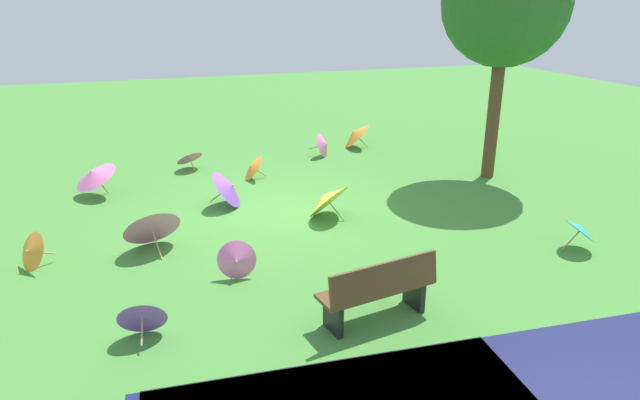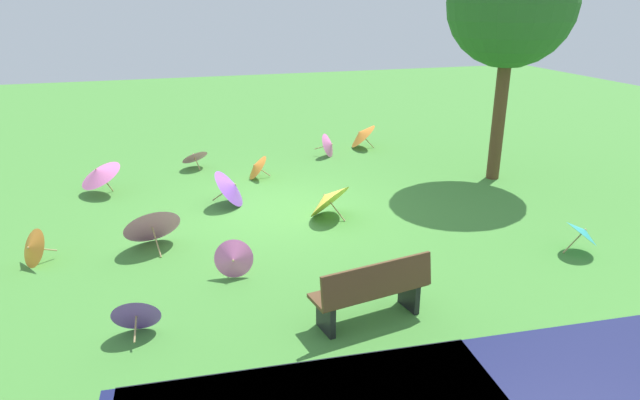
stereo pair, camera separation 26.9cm
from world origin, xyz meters
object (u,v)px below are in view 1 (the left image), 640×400
at_px(parasol_teal_0, 581,229).
at_px(parasol_orange_2, 355,134).
at_px(parasol_purple_0, 142,315).
at_px(parasol_pink_2, 151,224).
at_px(park_bench, 379,290).
at_px(parasol_purple_1, 230,187).
at_px(parasol_pink_1, 237,261).
at_px(parasol_orange_0, 30,252).
at_px(parasol_orange_1, 252,167).
at_px(parasol_pink_4, 94,174).
at_px(parasol_pink_5, 189,157).
at_px(shade_tree, 506,4).
at_px(parasol_yellow_2, 326,198).
at_px(parasol_pink_0, 324,145).

bearing_deg(parasol_teal_0, parasol_orange_2, -81.59).
height_order(parasol_purple_0, parasol_pink_2, parasol_pink_2).
height_order(park_bench, parasol_purple_1, park_bench).
relative_size(park_bench, parasol_pink_1, 2.60).
height_order(parasol_orange_0, parasol_orange_1, parasol_orange_0).
height_order(parasol_pink_4, parasol_pink_5, parasol_pink_4).
bearing_deg(parasol_teal_0, parasol_orange_0, -13.83).
bearing_deg(shade_tree, parasol_orange_0, 10.90).
relative_size(parasol_teal_0, parasol_yellow_2, 0.59).
distance_m(shade_tree, parasol_yellow_2, 5.81).
distance_m(park_bench, parasol_orange_2, 8.92).
bearing_deg(parasol_pink_4, parasol_purple_1, 150.75).
bearing_deg(shade_tree, parasol_pink_2, 11.89).
distance_m(parasol_pink_4, parasol_pink_5, 2.52).
relative_size(parasol_pink_4, parasol_pink_5, 1.44).
bearing_deg(parasol_pink_1, parasol_pink_0, -119.83).
height_order(parasol_teal_0, parasol_pink_2, parasol_pink_2).
height_order(shade_tree, parasol_teal_0, shade_tree).
relative_size(parasol_pink_0, parasol_orange_1, 1.09).
bearing_deg(parasol_pink_2, park_bench, 129.49).
xyz_separation_m(parasol_orange_0, parasol_pink_1, (-3.00, 1.33, -0.00)).
height_order(parasol_pink_1, parasol_pink_2, parasol_pink_2).
xyz_separation_m(park_bench, parasol_pink_1, (1.55, -1.75, -0.16)).
distance_m(parasol_orange_0, parasol_orange_1, 5.44).
distance_m(shade_tree, parasol_pink_0, 5.52).
relative_size(shade_tree, parasol_yellow_2, 4.37).
bearing_deg(parasol_purple_1, parasol_pink_4, -29.25).
bearing_deg(parasol_pink_2, parasol_purple_0, 85.10).
bearing_deg(shade_tree, park_bench, 44.40).
distance_m(park_bench, parasol_pink_4, 7.38).
height_order(parasol_pink_0, parasol_pink_5, parasol_pink_0).
bearing_deg(parasol_pink_5, parasol_orange_1, 136.55).
distance_m(parasol_pink_0, parasol_pink_1, 6.96).
bearing_deg(parasol_pink_4, park_bench, 120.40).
xyz_separation_m(park_bench, parasol_pink_4, (3.73, -6.37, 0.03)).
bearing_deg(parasol_yellow_2, parasol_orange_2, -117.76).
xyz_separation_m(parasol_purple_0, parasol_orange_2, (-5.97, -7.77, 0.10)).
height_order(parasol_orange_1, parasol_orange_2, parasol_orange_2).
relative_size(parasol_purple_0, parasol_pink_1, 1.02).
height_order(parasol_orange_0, parasol_teal_0, parasol_orange_0).
bearing_deg(parasol_yellow_2, parasol_pink_2, 6.63).
xyz_separation_m(parasol_pink_0, parasol_orange_2, (-1.11, -0.61, 0.07)).
xyz_separation_m(parasol_purple_0, parasol_purple_1, (-1.84, -4.27, 0.10)).
bearing_deg(park_bench, parasol_orange_2, -109.84).
height_order(parasol_pink_0, parasol_orange_2, parasol_orange_2).
bearing_deg(parasol_pink_2, parasol_pink_4, -71.61).
height_order(parasol_orange_2, parasol_pink_5, parasol_orange_2).
distance_m(parasol_orange_1, parasol_orange_2, 3.84).
xyz_separation_m(park_bench, parasol_purple_1, (1.10, -4.89, -0.07)).
relative_size(parasol_pink_1, parasol_purple_1, 0.62).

